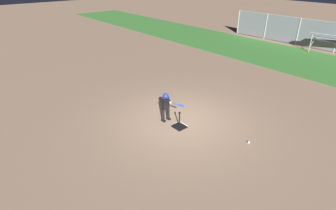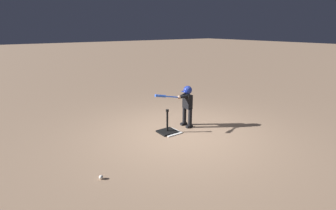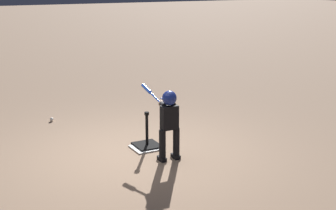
{
  "view_description": "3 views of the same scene",
  "coord_description": "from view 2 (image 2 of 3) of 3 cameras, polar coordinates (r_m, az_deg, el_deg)",
  "views": [
    {
      "loc": [
        6.03,
        -5.76,
        4.98
      ],
      "look_at": [
        -0.12,
        -0.54,
        0.82
      ],
      "focal_mm": 28.0,
      "sensor_mm": 36.0,
      "label": 1
    },
    {
      "loc": [
        3.82,
        4.65,
        2.52
      ],
      "look_at": [
        0.24,
        -0.29,
        0.73
      ],
      "focal_mm": 28.0,
      "sensor_mm": 36.0,
      "label": 2
    },
    {
      "loc": [
        -6.42,
        2.8,
        2.71
      ],
      "look_at": [
        -0.1,
        -0.54,
        0.77
      ],
      "focal_mm": 50.0,
      "sensor_mm": 36.0,
      "label": 3
    }
  ],
  "objects": [
    {
      "name": "baseball",
      "position": [
        4.85,
        -14.36,
        -14.97
      ],
      "size": [
        0.07,
        0.07,
        0.07
      ],
      "primitive_type": "sphere",
      "color": "white",
      "rests_on": "ground_plane"
    },
    {
      "name": "ground_plane",
      "position": [
        6.52,
        3.23,
        -6.36
      ],
      "size": [
        90.0,
        90.0,
        0.0
      ],
      "primitive_type": "plane",
      "color": "#93755B"
    },
    {
      "name": "batter_child",
      "position": [
        6.81,
        3.99,
        0.82
      ],
      "size": [
        1.1,
        0.34,
        1.1
      ],
      "color": "black",
      "rests_on": "ground_plane"
    },
    {
      "name": "home_plate",
      "position": [
        6.61,
        0.51,
        -5.93
      ],
      "size": [
        0.45,
        0.45,
        0.02
      ],
      "primitive_type": "cube",
      "rotation": [
        0.0,
        0.0,
        0.01
      ],
      "color": "white",
      "rests_on": "ground_plane"
    },
    {
      "name": "batting_tee",
      "position": [
        6.59,
        -0.15,
        -5.36
      ],
      "size": [
        0.44,
        0.4,
        0.6
      ],
      "color": "black",
      "rests_on": "ground_plane"
    }
  ]
}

